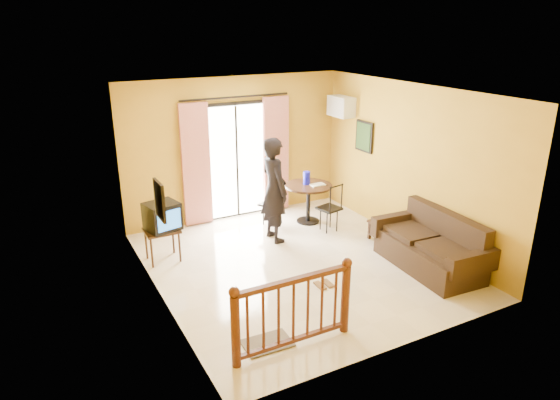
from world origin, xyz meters
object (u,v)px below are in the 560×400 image
sofa (432,248)px  dining_table (308,193)px  coffee_table (390,232)px  television (162,216)px  standing_person (274,190)px

sofa → dining_table: bearing=109.7°
coffee_table → dining_table: bearing=115.1°
dining_table → sofa: (0.76, -2.60, -0.27)m
television → sofa: size_ratio=0.31×
dining_table → coffee_table: dining_table is taller
coffee_table → sofa: bearing=-89.5°
coffee_table → standing_person: 2.19m
television → dining_table: (2.97, 0.34, -0.17)m
television → coffee_table: television is taller
dining_table → television: bearing=-173.6°
sofa → standing_person: (-1.73, 2.16, 0.61)m
dining_table → standing_person: 1.12m
television → coffee_table: 3.96m
coffee_table → sofa: 1.01m
television → coffee_table: size_ratio=0.73×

